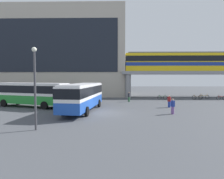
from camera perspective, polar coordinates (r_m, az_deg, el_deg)
ground_plane at (r=32.56m, az=-1.15°, el=-3.59°), size 120.00×120.00×0.00m
station_building at (r=48.99m, az=-14.13°, el=9.57°), size 29.02×14.23×18.66m
elevated_platform at (r=44.80m, az=22.62°, el=3.75°), size 30.42×5.75×5.20m
train at (r=44.36m, az=20.73°, el=7.32°), size 25.70×2.96×3.84m
bus_main at (r=23.96m, az=-8.21°, el=-1.32°), size 3.69×11.25×3.22m
bus_secondary at (r=29.29m, az=-21.75°, el=-0.69°), size 11.28×5.88×3.22m
bicycle_brown at (r=39.68m, az=22.81°, el=-2.08°), size 1.77×0.40×1.04m
bicycle_red at (r=40.57m, az=28.40°, el=-2.11°), size 1.79×0.08×1.04m
bicycle_orange at (r=41.86m, az=24.44°, el=-1.85°), size 1.76×0.45×1.04m
bicycle_green at (r=37.68m, az=13.94°, el=-2.19°), size 1.79×0.23×1.04m
pedestrian_near_building at (r=27.91m, az=15.77°, el=-3.32°), size 0.48×0.43×1.60m
pedestrian_at_kerb at (r=33.25m, az=4.79°, el=-2.15°), size 0.41×0.47×1.61m
pedestrian_by_bike_rack at (r=22.86m, az=16.68°, el=-4.69°), size 0.42×0.47×1.68m
lamp_post at (r=16.06m, az=-20.84°, el=2.15°), size 0.36×0.36×6.17m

